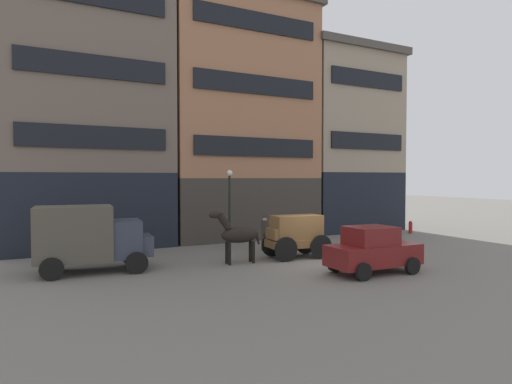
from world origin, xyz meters
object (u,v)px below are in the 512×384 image
fire_hydrant_curbside (411,227)px  streetlamp_curbside (229,198)px  draft_horse (238,234)px  cargo_wagon (295,233)px  sedan_dark (373,250)px  delivery_truck_near (90,236)px  pedestrian_officer (265,231)px

fire_hydrant_curbside → streetlamp_curbside: bearing=-179.3°
draft_horse → streetlamp_curbside: 4.25m
cargo_wagon → streetlamp_curbside: bearing=113.3°
draft_horse → fire_hydrant_curbside: size_ratio=2.83×
streetlamp_curbside → fire_hydrant_curbside: streetlamp_curbside is taller
sedan_dark → fire_hydrant_curbside: size_ratio=4.50×
delivery_truck_near → pedestrian_officer: 8.72m
delivery_truck_near → streetlamp_curbside: bearing=20.6°
fire_hydrant_curbside → cargo_wagon: bearing=-161.2°
sedan_dark → pedestrian_officer: size_ratio=2.08×
cargo_wagon → sedan_dark: size_ratio=0.81×
cargo_wagon → sedan_dark: cargo_wagon is taller
sedan_dark → fire_hydrant_curbside: (10.79, 8.15, -0.49)m
draft_horse → delivery_truck_near: size_ratio=0.52×
cargo_wagon → streetlamp_curbside: size_ratio=0.73×
draft_horse → streetlamp_curbside: (1.31, 3.80, 1.40)m
streetlamp_curbside → cargo_wagon: bearing=-66.7°
cargo_wagon → draft_horse: (-2.95, 0.00, 0.12)m
pedestrian_officer → streetlamp_curbside: bearing=137.3°
streetlamp_curbside → fire_hydrant_curbside: 13.49m
delivery_truck_near → pedestrian_officer: bearing=9.4°
fire_hydrant_curbside → draft_horse: bearing=-164.8°
delivery_truck_near → streetlamp_curbside: 7.79m
delivery_truck_near → streetlamp_curbside: streetlamp_curbside is taller
delivery_truck_near → fire_hydrant_curbside: (20.50, 2.87, -1.00)m
streetlamp_curbside → sedan_dark: bearing=-72.6°
draft_horse → delivery_truck_near: (-5.89, 1.09, 0.15)m
cargo_wagon → pedestrian_officer: 2.54m
sedan_dark → pedestrian_officer: 6.79m
delivery_truck_near → fire_hydrant_curbside: bearing=8.0°
sedan_dark → streetlamp_curbside: streetlamp_curbside is taller
cargo_wagon → draft_horse: bearing=179.9°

